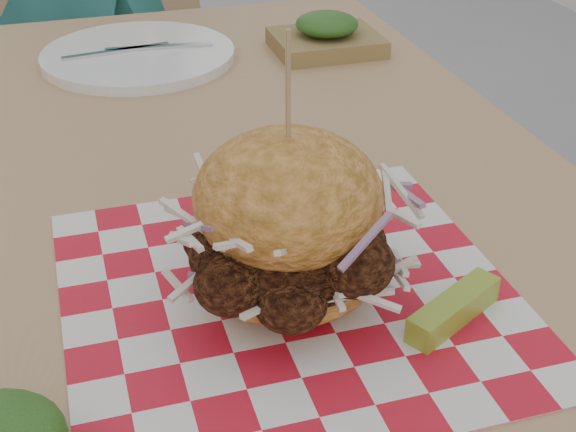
# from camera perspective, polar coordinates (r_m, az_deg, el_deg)

# --- Properties ---
(patio_table) EXTENTS (0.80, 1.20, 0.75)m
(patio_table) POSITION_cam_1_polar(r_m,az_deg,el_deg) (0.86, -6.73, -2.32)
(patio_table) COLOR tan
(patio_table) RESTS_ON ground
(patio_chair) EXTENTS (0.45, 0.45, 0.95)m
(patio_chair) POSITION_cam_1_polar(r_m,az_deg,el_deg) (1.76, -12.59, 10.64)
(patio_chair) COLOR tan
(patio_chair) RESTS_ON ground
(paper_liner) EXTENTS (0.36, 0.36, 0.00)m
(paper_liner) POSITION_cam_1_polar(r_m,az_deg,el_deg) (0.66, 0.00, -5.52)
(paper_liner) COLOR red
(paper_liner) RESTS_ON patio_table
(sandwich) EXTENTS (0.19, 0.19, 0.22)m
(sandwich) POSITION_cam_1_polar(r_m,az_deg,el_deg) (0.62, 0.00, -0.93)
(sandwich) COLOR #DE8F3E
(sandwich) RESTS_ON paper_liner
(pickle_spear) EXTENTS (0.09, 0.06, 0.02)m
(pickle_spear) POSITION_cam_1_polar(r_m,az_deg,el_deg) (0.64, 11.70, -6.50)
(pickle_spear) COLOR #90AC32
(pickle_spear) RESTS_ON paper_liner
(place_setting) EXTENTS (0.27, 0.27, 0.02)m
(place_setting) POSITION_cam_1_polar(r_m,az_deg,el_deg) (1.16, -10.60, 11.17)
(place_setting) COLOR white
(place_setting) RESTS_ON patio_table
(kraft_tray) EXTENTS (0.15, 0.12, 0.06)m
(kraft_tray) POSITION_cam_1_polar(r_m,az_deg,el_deg) (1.18, 2.76, 12.69)
(kraft_tray) COLOR olive
(kraft_tray) RESTS_ON patio_table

